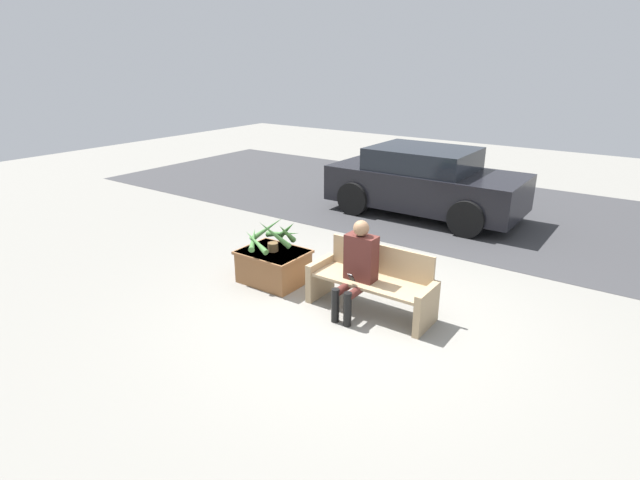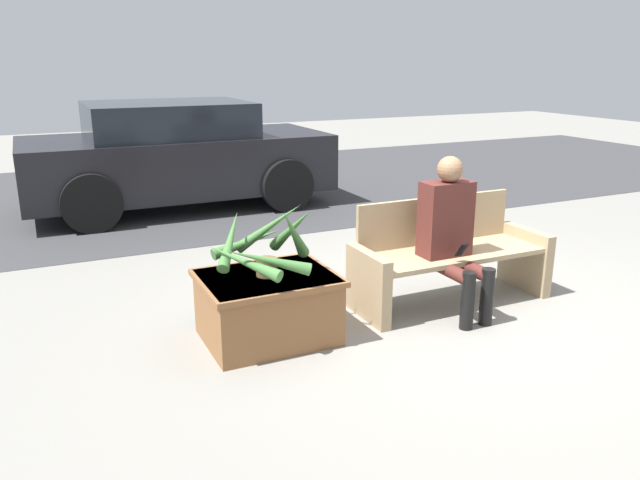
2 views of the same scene
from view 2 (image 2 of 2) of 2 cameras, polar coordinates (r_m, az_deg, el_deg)
ground_plane at (r=5.27m, az=12.41°, el=-6.45°), size 30.00×30.00×0.00m
road_surface at (r=10.17m, az=-7.32°, el=4.86°), size 20.00×6.00×0.01m
bench at (r=5.38m, az=11.62°, el=-1.37°), size 1.70×0.59×0.86m
person_seated at (r=5.09m, az=11.93°, el=0.96°), size 0.41×0.62×1.27m
planter_box at (r=4.61m, az=-4.80°, el=-5.93°), size 0.97×0.77×0.50m
potted_plant at (r=4.46m, az=-5.14°, el=-0.32°), size 0.80×0.83×0.57m
parked_car at (r=8.83m, az=-13.01°, el=7.58°), size 4.02×1.98×1.44m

